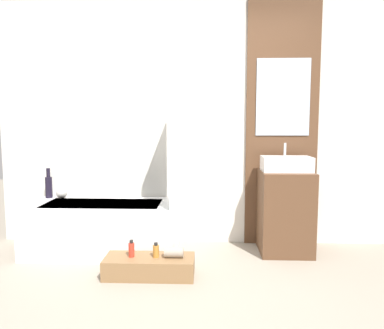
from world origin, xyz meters
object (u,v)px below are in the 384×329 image
at_px(wooden_step_bench, 149,266).
at_px(bottle_soap_primary, 131,249).
at_px(sink, 286,164).
at_px(vase_round_light, 62,193).
at_px(vase_tall_dark, 49,186).
at_px(bottle_soap_secondary, 156,251).
at_px(bathtub, 103,227).

relative_size(wooden_step_bench, bottle_soap_primary, 5.18).
distance_m(sink, vase_round_light, 2.38).
xyz_separation_m(vase_tall_dark, vase_round_light, (0.15, -0.02, -0.07)).
xyz_separation_m(wooden_step_bench, bottle_soap_primary, (-0.15, 0.00, 0.15)).
relative_size(vase_tall_dark, vase_round_light, 2.68).
bearing_deg(vase_tall_dark, bottle_soap_secondary, -33.62).
relative_size(bathtub, bottle_soap_secondary, 11.80).
relative_size(bathtub, sink, 3.09).
bearing_deg(bathtub, bottle_soap_secondary, -43.57).
bearing_deg(vase_tall_dark, bathtub, -21.62).
relative_size(bottle_soap_primary, bottle_soap_secondary, 1.17).
bearing_deg(vase_round_light, bathtub, -24.93).
bearing_deg(wooden_step_bench, sink, 27.32).
bearing_deg(vase_tall_dark, sink, -4.24).
distance_m(bottle_soap_primary, bottle_soap_secondary, 0.21).
bearing_deg(bottle_soap_secondary, vase_tall_dark, 146.38).
height_order(bathtub, bottle_soap_secondary, bathtub).
bearing_deg(sink, wooden_step_bench, -152.68).
xyz_separation_m(sink, bottle_soap_primary, (-1.44, -0.66, -0.67)).
bearing_deg(sink, bathtub, -177.66).
height_order(bathtub, bottle_soap_primary, bathtub).
xyz_separation_m(bottle_soap_primary, bottle_soap_secondary, (0.21, -0.00, -0.01)).
height_order(sink, bottle_soap_secondary, sink).
relative_size(vase_round_light, bottle_soap_primary, 0.81).
bearing_deg(bottle_soap_secondary, bottle_soap_primary, 180.00).
bearing_deg(vase_round_light, vase_tall_dark, 170.88).
distance_m(bathtub, vase_round_light, 0.64).
bearing_deg(bottle_soap_primary, vase_round_light, 138.04).
height_order(bathtub, wooden_step_bench, bathtub).
bearing_deg(bathtub, wooden_step_bench, -46.37).
height_order(sink, bottle_soap_primary, sink).
xyz_separation_m(bathtub, vase_tall_dark, (-0.66, 0.26, 0.38)).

